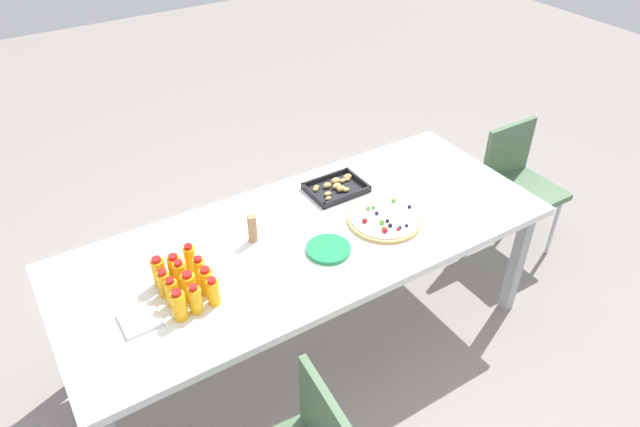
# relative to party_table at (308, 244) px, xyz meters

# --- Properties ---
(ground_plane) EXTENTS (12.00, 12.00, 0.00)m
(ground_plane) POSITION_rel_party_table_xyz_m (0.00, 0.00, -0.68)
(ground_plane) COLOR gray
(party_table) EXTENTS (2.36, 0.97, 0.73)m
(party_table) POSITION_rel_party_table_xyz_m (0.00, 0.00, 0.00)
(party_table) COLOR white
(party_table) RESTS_ON ground_plane
(chair_end) EXTENTS (0.40, 0.40, 0.83)m
(chair_end) POSITION_rel_party_table_xyz_m (1.54, 0.03, -0.18)
(chair_end) COLOR #4C6B4C
(chair_end) RESTS_ON ground_plane
(juice_bottle_0) EXTENTS (0.06, 0.06, 0.14)m
(juice_bottle_0) POSITION_rel_party_table_xyz_m (-0.71, -0.18, 0.12)
(juice_bottle_0) COLOR #FAB014
(juice_bottle_0) RESTS_ON party_table
(juice_bottle_1) EXTENTS (0.05, 0.05, 0.14)m
(juice_bottle_1) POSITION_rel_party_table_xyz_m (-0.64, -0.18, 0.12)
(juice_bottle_1) COLOR #F8AC14
(juice_bottle_1) RESTS_ON party_table
(juice_bottle_2) EXTENTS (0.05, 0.05, 0.13)m
(juice_bottle_2) POSITION_rel_party_table_xyz_m (-0.56, -0.18, 0.12)
(juice_bottle_2) COLOR #F9AE14
(juice_bottle_2) RESTS_ON party_table
(juice_bottle_3) EXTENTS (0.05, 0.05, 0.14)m
(juice_bottle_3) POSITION_rel_party_table_xyz_m (-0.70, -0.10, 0.12)
(juice_bottle_3) COLOR #FAAC14
(juice_bottle_3) RESTS_ON party_table
(juice_bottle_4) EXTENTS (0.06, 0.06, 0.14)m
(juice_bottle_4) POSITION_rel_party_table_xyz_m (-0.63, -0.11, 0.12)
(juice_bottle_4) COLOR #F8AF14
(juice_bottle_4) RESTS_ON party_table
(juice_bottle_5) EXTENTS (0.06, 0.06, 0.14)m
(juice_bottle_5) POSITION_rel_party_table_xyz_m (-0.56, -0.11, 0.12)
(juice_bottle_5) COLOR #F9AC14
(juice_bottle_5) RESTS_ON party_table
(juice_bottle_6) EXTENTS (0.05, 0.05, 0.13)m
(juice_bottle_6) POSITION_rel_party_table_xyz_m (-0.71, -0.03, 0.12)
(juice_bottle_6) COLOR #F8AD14
(juice_bottle_6) RESTS_ON party_table
(juice_bottle_7) EXTENTS (0.05, 0.05, 0.15)m
(juice_bottle_7) POSITION_rel_party_table_xyz_m (-0.64, -0.03, 0.13)
(juice_bottle_7) COLOR #F8AC14
(juice_bottle_7) RESTS_ON party_table
(juice_bottle_8) EXTENTS (0.05, 0.05, 0.13)m
(juice_bottle_8) POSITION_rel_party_table_xyz_m (-0.56, -0.03, 0.12)
(juice_bottle_8) COLOR #F9AC14
(juice_bottle_8) RESTS_ON party_table
(juice_bottle_9) EXTENTS (0.06, 0.06, 0.15)m
(juice_bottle_9) POSITION_rel_party_table_xyz_m (-0.71, 0.04, 0.13)
(juice_bottle_9) COLOR #F9AA14
(juice_bottle_9) RESTS_ON party_table
(juice_bottle_10) EXTENTS (0.06, 0.06, 0.13)m
(juice_bottle_10) POSITION_rel_party_table_xyz_m (-0.64, 0.04, 0.12)
(juice_bottle_10) COLOR #FAAD14
(juice_bottle_10) RESTS_ON party_table
(juice_bottle_11) EXTENTS (0.05, 0.05, 0.15)m
(juice_bottle_11) POSITION_rel_party_table_xyz_m (-0.56, 0.05, 0.13)
(juice_bottle_11) COLOR #FAAD14
(juice_bottle_11) RESTS_ON party_table
(fruit_pizza) EXTENTS (0.37, 0.37, 0.05)m
(fruit_pizza) POSITION_rel_party_table_xyz_m (0.38, -0.11, 0.07)
(fruit_pizza) COLOR tan
(fruit_pizza) RESTS_ON party_table
(snack_tray) EXTENTS (0.30, 0.23, 0.04)m
(snack_tray) POSITION_rel_party_table_xyz_m (0.33, 0.25, 0.07)
(snack_tray) COLOR black
(snack_tray) RESTS_ON party_table
(plate_stack) EXTENTS (0.21, 0.21, 0.02)m
(plate_stack) POSITION_rel_party_table_xyz_m (0.02, -0.15, 0.07)
(plate_stack) COLOR #1E8C4C
(plate_stack) RESTS_ON party_table
(napkin_stack) EXTENTS (0.15, 0.15, 0.02)m
(napkin_stack) POSITION_rel_party_table_xyz_m (-0.85, -0.12, 0.06)
(napkin_stack) COLOR white
(napkin_stack) RESTS_ON party_table
(cardboard_tube) EXTENTS (0.04, 0.04, 0.14)m
(cardboard_tube) POSITION_rel_party_table_xyz_m (-0.24, 0.10, 0.13)
(cardboard_tube) COLOR #9E7A56
(cardboard_tube) RESTS_ON party_table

